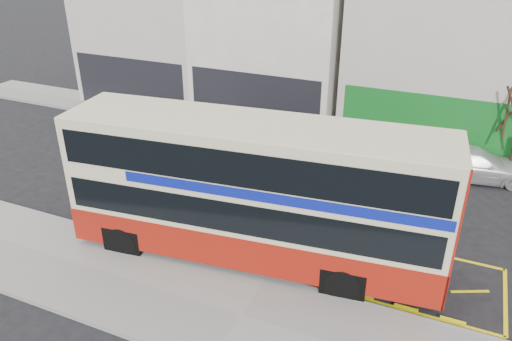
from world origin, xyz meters
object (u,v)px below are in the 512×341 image
at_px(car_grey, 278,141).
at_px(street_tree_left, 126,40).
at_px(double_decker_bus, 255,191).
at_px(car_white, 473,164).
at_px(car_silver, 161,122).
at_px(bus_stop_post, 118,198).

relative_size(car_grey, street_tree_left, 0.80).
xyz_separation_m(double_decker_bus, car_grey, (-2.30, 7.97, -1.80)).
relative_size(double_decker_bus, street_tree_left, 2.19).
bearing_deg(car_grey, car_white, -64.61).
distance_m(car_silver, street_tree_left, 6.93).
bearing_deg(car_silver, car_white, -77.61).
height_order(car_silver, car_grey, same).
distance_m(car_silver, car_white, 15.46).
xyz_separation_m(bus_stop_post, car_white, (11.08, 10.31, -1.12)).
bearing_deg(car_white, bus_stop_post, 121.04).
xyz_separation_m(car_grey, car_white, (8.78, 1.20, -0.04)).
relative_size(double_decker_bus, car_grey, 2.73).
height_order(bus_stop_post, car_grey, bus_stop_post).
height_order(car_grey, car_white, car_grey).
distance_m(bus_stop_post, street_tree_left, 16.00).
xyz_separation_m(car_silver, car_grey, (6.63, 0.07, -0.00)).
xyz_separation_m(car_silver, street_tree_left, (-4.76, 3.97, 3.10)).
xyz_separation_m(car_grey, street_tree_left, (-11.39, 3.90, 3.10)).
relative_size(bus_stop_post, car_silver, 0.63).
distance_m(bus_stop_post, car_grey, 9.46).
xyz_separation_m(double_decker_bus, car_silver, (-8.93, 7.90, -1.80)).
bearing_deg(car_white, car_silver, 82.79).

